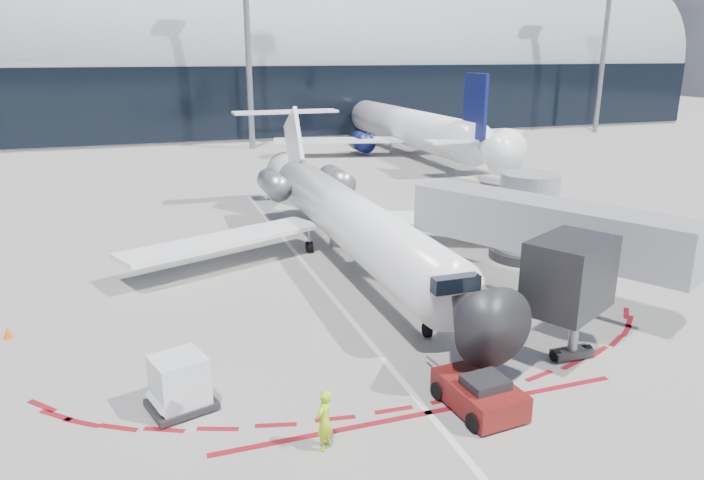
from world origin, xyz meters
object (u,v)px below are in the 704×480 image
object	(u,v)px
pushback_tug	(479,393)
ramp_worker	(324,420)
regional_jet	(343,214)
uld_container	(180,384)

from	to	relation	value
pushback_tug	ramp_worker	size ratio (longest dim) A/B	2.55
regional_jet	ramp_worker	distance (m)	18.01
pushback_tug	ramp_worker	xyz separation A→B (m)	(-5.36, -0.45, 0.40)
ramp_worker	uld_container	distance (m)	5.18
ramp_worker	uld_container	size ratio (longest dim) A/B	0.79
pushback_tug	uld_container	size ratio (longest dim) A/B	2.03
pushback_tug	uld_container	world-z (taller)	uld_container
ramp_worker	pushback_tug	bearing A→B (deg)	140.46
regional_jet	pushback_tug	distance (m)	16.56
pushback_tug	regional_jet	bearing A→B (deg)	82.03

